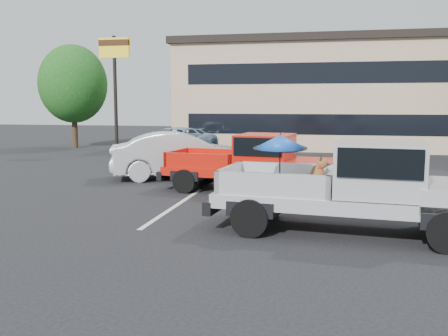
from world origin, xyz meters
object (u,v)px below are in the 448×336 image
at_px(tree_back, 415,75).
at_px(silver_pickup, 367,183).
at_px(blue_suv, 175,143).
at_px(red_pickup, 260,161).
at_px(motel_sign, 115,63).
at_px(tree_left, 73,84).
at_px(silver_sedan, 182,155).

bearing_deg(tree_back, silver_pickup, -100.50).
height_order(tree_back, blue_suv, tree_back).
bearing_deg(tree_back, red_pickup, -110.15).
height_order(motel_sign, blue_suv, motel_sign).
relative_size(tree_left, tree_back, 0.85).
bearing_deg(tree_back, blue_suv, -138.79).
relative_size(tree_back, silver_sedan, 1.45).
xyz_separation_m(silver_pickup, silver_sedan, (-5.83, 6.46, -0.24)).
height_order(tree_left, blue_suv, tree_left).
bearing_deg(red_pickup, silver_sedan, 151.81).
relative_size(motel_sign, tree_left, 1.00).
bearing_deg(tree_left, silver_sedan, -46.73).
bearing_deg(tree_left, motel_sign, -36.87).
bearing_deg(silver_pickup, tree_back, 84.99).
bearing_deg(motel_sign, tree_back, 32.01).
bearing_deg(blue_suv, motel_sign, 178.64).
xyz_separation_m(tree_back, silver_sedan, (-10.24, -17.36, -3.60)).
bearing_deg(tree_left, tree_back, 19.29).
bearing_deg(red_pickup, tree_left, 142.82).
bearing_deg(silver_sedan, tree_back, -52.83).
bearing_deg(blue_suv, tree_left, 166.43).
relative_size(red_pickup, blue_suv, 1.04).
height_order(motel_sign, tree_back, tree_back).
bearing_deg(silver_pickup, tree_left, 138.31).
distance_m(motel_sign, red_pickup, 13.52).
relative_size(tree_back, silver_pickup, 1.22).
bearing_deg(silver_sedan, motel_sign, 15.74).
relative_size(motel_sign, red_pickup, 1.11).
relative_size(tree_back, blue_suv, 1.37).
distance_m(red_pickup, blue_suv, 10.11).
xyz_separation_m(tree_left, silver_pickup, (15.58, -16.82, -2.68)).
distance_m(motel_sign, tree_back, 18.87).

